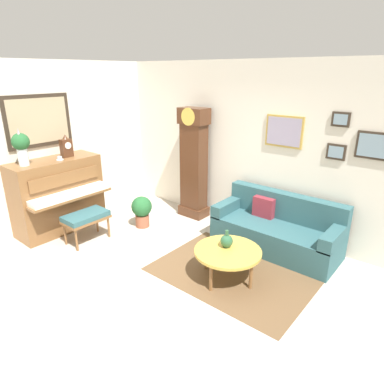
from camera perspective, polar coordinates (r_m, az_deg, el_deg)
ground_plane at (r=4.72m, az=-8.40°, el=-14.92°), size 6.40×6.00×0.10m
wall_left at (r=6.23m, az=-25.46°, el=6.68°), size 0.13×4.90×2.80m
wall_back at (r=5.86m, az=8.77°, el=7.59°), size 5.30×0.13×2.80m
area_rug at (r=4.80m, az=6.94°, el=-13.37°), size 2.10×1.50×0.01m
piano at (r=6.17m, az=-21.65°, el=-0.46°), size 0.87×1.44×1.25m
piano_bench at (r=5.66m, az=-17.50°, el=-4.18°), size 0.42×0.70×0.48m
grandfather_clock at (r=6.20m, az=0.30°, el=4.32°), size 0.52×0.34×2.03m
couch at (r=5.40m, az=14.16°, el=-6.15°), size 1.90×0.80×0.84m
coffee_table at (r=4.49m, az=6.07°, el=-10.08°), size 0.88×0.88×0.42m
mantel_clock at (r=6.08m, az=-20.48°, el=7.17°), size 0.13×0.18×0.38m
flower_vase at (r=5.74m, az=-26.92°, el=7.05°), size 0.26×0.26×0.58m
teacup at (r=5.93m, az=-21.45°, el=5.28°), size 0.12×0.12×0.06m
green_jug at (r=4.51m, az=5.87°, el=-8.22°), size 0.17×0.17×0.24m
potted_plant at (r=6.00m, az=-8.49°, el=-2.94°), size 0.36×0.36×0.56m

